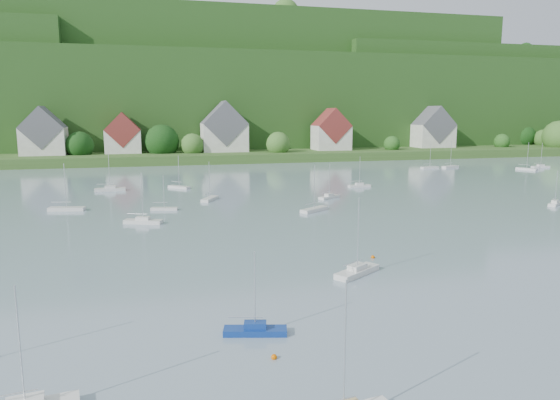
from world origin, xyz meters
name	(u,v)px	position (x,y,z in m)	size (l,w,h in m)	color
far_shore_strip	(207,153)	(0.00, 200.00, 1.50)	(600.00, 60.00, 3.00)	#34541F
forested_ridge	(192,100)	(0.39, 268.57, 22.89)	(620.00, 181.22, 69.89)	#154014
village_building_0	(44,135)	(-55.00, 187.00, 9.51)	(14.00, 10.40, 16.00)	#BCB7AC
village_building_1	(123,136)	(-30.00, 189.00, 8.75)	(12.00, 9.36, 14.00)	#BCB7AC
village_building_2	(224,131)	(5.00, 188.00, 10.27)	(16.00, 11.44, 18.00)	#BCB7AC
village_building_3	(331,133)	(45.00, 186.00, 9.43)	(13.00, 10.40, 15.50)	#BCB7AC
village_building_4	(433,131)	(90.00, 190.00, 9.59)	(15.00, 10.40, 16.50)	#BCB7AC
near_sailboat_1	(255,329)	(-14.19, 38.27, 0.39)	(5.06, 2.49, 6.58)	navy
near_sailboat_3	(357,271)	(-0.80, 50.21, 0.44)	(6.00, 4.78, 8.20)	silver
mooring_buoy_0	(274,359)	(-13.73, 33.97, 0.00)	(0.42, 0.42, 0.42)	#D45B00
mooring_buoy_3	(373,258)	(3.41, 55.57, 0.00)	(0.44, 0.44, 0.44)	#D45B00
far_sailboat_cluster	(283,186)	(7.96, 114.67, 0.37)	(192.70, 68.66, 8.71)	silver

